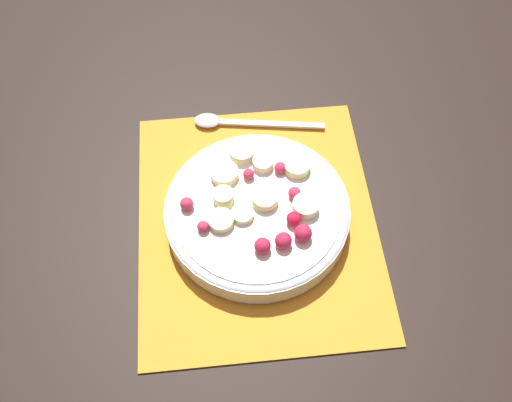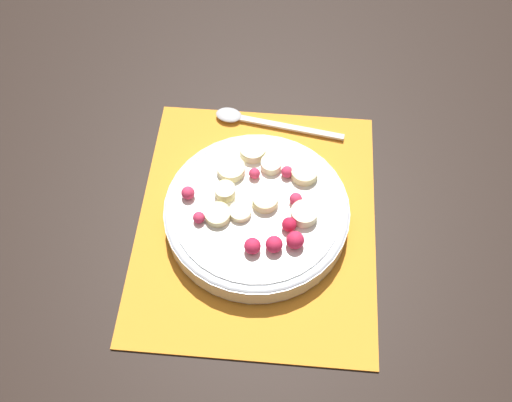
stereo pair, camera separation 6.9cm
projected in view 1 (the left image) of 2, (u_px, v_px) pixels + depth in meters
The scene contains 4 objects.
ground_plane at pixel (257, 222), 0.75m from camera, with size 3.00×3.00×0.00m, color black.
placemat at pixel (257, 221), 0.74m from camera, with size 0.37×0.31×0.01m.
fruit_bowl at pixel (256, 209), 0.73m from camera, with size 0.23×0.23×0.05m.
spoon at pixel (233, 122), 0.82m from camera, with size 0.05×0.19×0.01m.
Camera 1 is at (0.37, -0.04, 0.65)m, focal length 40.00 mm.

